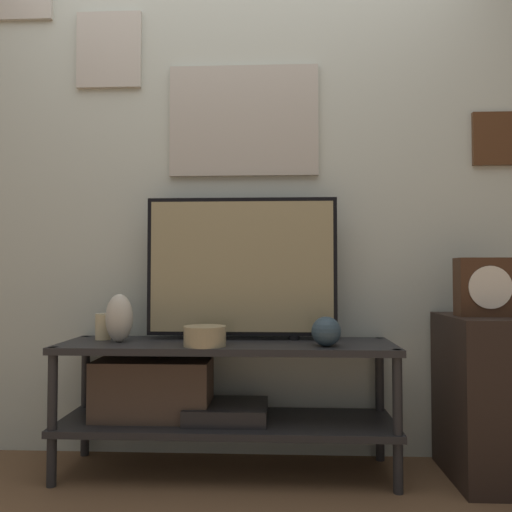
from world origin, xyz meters
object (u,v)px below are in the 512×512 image
object	(u,v)px
television	(242,267)
mantel_clock	(485,287)
candle_jar	(103,327)
vase_wide_bowl	(205,336)
vase_round_glass	(326,331)
vase_urn_stoneware	(119,318)

from	to	relation	value
television	mantel_clock	world-z (taller)	television
television	candle_jar	world-z (taller)	television
vase_wide_bowl	vase_round_glass	size ratio (longest dim) A/B	1.43
candle_jar	vase_wide_bowl	bearing A→B (deg)	-20.44
candle_jar	vase_round_glass	bearing A→B (deg)	-9.58
television	vase_wide_bowl	world-z (taller)	television
mantel_clock	television	bearing A→B (deg)	173.41
television	mantel_clock	size ratio (longest dim) A/B	3.51
television	vase_urn_stoneware	distance (m)	0.60
candle_jar	television	bearing A→B (deg)	1.80
vase_wide_bowl	vase_urn_stoneware	world-z (taller)	vase_urn_stoneware
candle_jar	mantel_clock	distance (m)	1.73
candle_jar	mantel_clock	bearing A→B (deg)	-3.44
vase_wide_bowl	vase_urn_stoneware	size ratio (longest dim) A/B	0.84
television	candle_jar	distance (m)	0.71
vase_wide_bowl	vase_urn_stoneware	xyz separation A→B (m)	(-0.40, 0.10, 0.07)
television	candle_jar	size ratio (longest dim) A/B	7.40
vase_round_glass	vase_urn_stoneware	distance (m)	0.92
vase_round_glass	candle_jar	distance (m)	1.03
vase_wide_bowl	vase_round_glass	distance (m)	0.52
television	vase_wide_bowl	distance (m)	0.39
vase_urn_stoneware	candle_jar	world-z (taller)	vase_urn_stoneware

